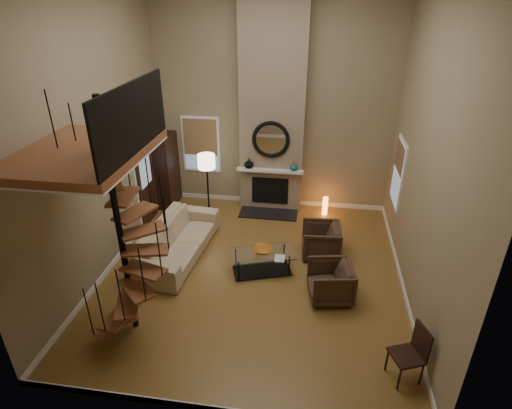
# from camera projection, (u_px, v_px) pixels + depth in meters

# --- Properties ---
(ground) EXTENTS (6.00, 6.50, 0.01)m
(ground) POSITION_uv_depth(u_px,v_px,m) (253.00, 273.00, 8.63)
(ground) COLOR olive
(ground) RESTS_ON ground
(back_wall) EXTENTS (6.00, 0.02, 5.50)m
(back_wall) POSITION_uv_depth(u_px,v_px,m) (273.00, 103.00, 10.22)
(back_wall) COLOR #94825F
(back_wall) RESTS_ON ground
(front_wall) EXTENTS (6.00, 0.02, 5.50)m
(front_wall) POSITION_uv_depth(u_px,v_px,m) (206.00, 247.00, 4.51)
(front_wall) COLOR #94825F
(front_wall) RESTS_ON ground
(left_wall) EXTENTS (0.02, 6.50, 5.50)m
(left_wall) POSITION_uv_depth(u_px,v_px,m) (95.00, 139.00, 7.76)
(left_wall) COLOR #94825F
(left_wall) RESTS_ON ground
(right_wall) EXTENTS (0.02, 6.50, 5.50)m
(right_wall) POSITION_uv_depth(u_px,v_px,m) (429.00, 156.00, 6.97)
(right_wall) COLOR #94825F
(right_wall) RESTS_ON ground
(baseboard_back) EXTENTS (6.00, 0.02, 0.12)m
(baseboard_back) POSITION_uv_depth(u_px,v_px,m) (271.00, 201.00, 11.45)
(baseboard_back) COLOR white
(baseboard_back) RESTS_ON ground
(baseboard_front) EXTENTS (6.00, 0.02, 0.12)m
(baseboard_front) POSITION_uv_depth(u_px,v_px,m) (217.00, 409.00, 5.76)
(baseboard_front) COLOR white
(baseboard_front) RESTS_ON ground
(baseboard_left) EXTENTS (0.02, 6.50, 0.12)m
(baseboard_left) POSITION_uv_depth(u_px,v_px,m) (117.00, 258.00, 9.00)
(baseboard_left) COLOR white
(baseboard_left) RESTS_ON ground
(baseboard_right) EXTENTS (0.02, 6.50, 0.12)m
(baseboard_right) POSITION_uv_depth(u_px,v_px,m) (402.00, 284.00, 8.20)
(baseboard_right) COLOR white
(baseboard_right) RESTS_ON ground
(chimney_breast) EXTENTS (1.60, 0.38, 5.50)m
(chimney_breast) POSITION_uv_depth(u_px,v_px,m) (272.00, 105.00, 10.05)
(chimney_breast) COLOR #8F765D
(chimney_breast) RESTS_ON ground
(hearth) EXTENTS (1.50, 0.60, 0.04)m
(hearth) POSITION_uv_depth(u_px,v_px,m) (268.00, 214.00, 10.88)
(hearth) COLOR black
(hearth) RESTS_ON ground
(firebox) EXTENTS (0.95, 0.02, 0.72)m
(firebox) POSITION_uv_depth(u_px,v_px,m) (270.00, 191.00, 10.89)
(firebox) COLOR black
(firebox) RESTS_ON chimney_breast
(mantel) EXTENTS (1.70, 0.18, 0.06)m
(mantel) POSITION_uv_depth(u_px,v_px,m) (270.00, 171.00, 10.54)
(mantel) COLOR white
(mantel) RESTS_ON chimney_breast
(mirror_frame) EXTENTS (0.94, 0.10, 0.94)m
(mirror_frame) POSITION_uv_depth(u_px,v_px,m) (271.00, 140.00, 10.23)
(mirror_frame) COLOR black
(mirror_frame) RESTS_ON chimney_breast
(mirror_disc) EXTENTS (0.80, 0.01, 0.80)m
(mirror_disc) POSITION_uv_depth(u_px,v_px,m) (271.00, 140.00, 10.23)
(mirror_disc) COLOR white
(mirror_disc) RESTS_ON chimney_breast
(vase_left) EXTENTS (0.24, 0.24, 0.25)m
(vase_left) POSITION_uv_depth(u_px,v_px,m) (249.00, 163.00, 10.58)
(vase_left) COLOR black
(vase_left) RESTS_ON mantel
(vase_right) EXTENTS (0.20, 0.20, 0.21)m
(vase_right) POSITION_uv_depth(u_px,v_px,m) (294.00, 166.00, 10.43)
(vase_right) COLOR #175350
(vase_right) RESTS_ON mantel
(window_back) EXTENTS (1.02, 0.06, 1.52)m
(window_back) POSITION_uv_depth(u_px,v_px,m) (201.00, 144.00, 10.96)
(window_back) COLOR white
(window_back) RESTS_ON back_wall
(window_right) EXTENTS (0.06, 1.02, 1.52)m
(window_right) POSITION_uv_depth(u_px,v_px,m) (399.00, 172.00, 9.24)
(window_right) COLOR white
(window_right) RESTS_ON right_wall
(entry_door) EXTENTS (0.10, 1.05, 2.16)m
(entry_door) POSITION_uv_depth(u_px,v_px,m) (145.00, 183.00, 10.12)
(entry_door) COLOR white
(entry_door) RESTS_ON ground
(loft) EXTENTS (1.70, 2.20, 1.09)m
(loft) POSITION_uv_depth(u_px,v_px,m) (89.00, 150.00, 5.83)
(loft) COLOR brown
(loft) RESTS_ON left_wall
(spiral_stair) EXTENTS (1.47, 1.47, 4.06)m
(spiral_stair) POSITION_uv_depth(u_px,v_px,m) (122.00, 239.00, 6.47)
(spiral_stair) COLOR black
(spiral_stair) RESTS_ON ground
(hutch) EXTENTS (0.42, 0.89, 1.98)m
(hutch) POSITION_uv_depth(u_px,v_px,m) (167.00, 171.00, 11.02)
(hutch) COLOR black
(hutch) RESTS_ON ground
(sofa) EXTENTS (1.26, 2.74, 0.78)m
(sofa) POSITION_uv_depth(u_px,v_px,m) (177.00, 239.00, 9.05)
(sofa) COLOR #C6AE89
(sofa) RESTS_ON ground
(armchair_near) EXTENTS (0.88, 0.85, 0.75)m
(armchair_near) POSITION_uv_depth(u_px,v_px,m) (324.00, 241.00, 9.07)
(armchair_near) COLOR #452E1F
(armchair_near) RESTS_ON ground
(armchair_far) EXTENTS (0.93, 0.91, 0.73)m
(armchair_far) POSITION_uv_depth(u_px,v_px,m) (334.00, 282.00, 7.80)
(armchair_far) COLOR #452E1F
(armchair_far) RESTS_ON ground
(coffee_table) EXTENTS (1.42, 1.02, 0.47)m
(coffee_table) POSITION_uv_depth(u_px,v_px,m) (262.00, 260.00, 8.55)
(coffee_table) COLOR silver
(coffee_table) RESTS_ON ground
(bowl) EXTENTS (0.37, 0.37, 0.09)m
(bowl) POSITION_uv_depth(u_px,v_px,m) (263.00, 250.00, 8.50)
(bowl) COLOR orange
(bowl) RESTS_ON coffee_table
(book) EXTENTS (0.21, 0.27, 0.03)m
(book) POSITION_uv_depth(u_px,v_px,m) (278.00, 258.00, 8.29)
(book) COLOR gray
(book) RESTS_ON coffee_table
(floor_lamp) EXTENTS (0.43, 0.43, 1.75)m
(floor_lamp) POSITION_uv_depth(u_px,v_px,m) (207.00, 167.00, 10.08)
(floor_lamp) COLOR black
(floor_lamp) RESTS_ON ground
(accent_lamp) EXTENTS (0.14, 0.14, 0.48)m
(accent_lamp) POSITION_uv_depth(u_px,v_px,m) (325.00, 206.00, 10.76)
(accent_lamp) COLOR orange
(accent_lamp) RESTS_ON ground
(side_chair) EXTENTS (0.55, 0.54, 0.94)m
(side_chair) POSITION_uv_depth(u_px,v_px,m) (413.00, 351.00, 6.08)
(side_chair) COLOR black
(side_chair) RESTS_ON ground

